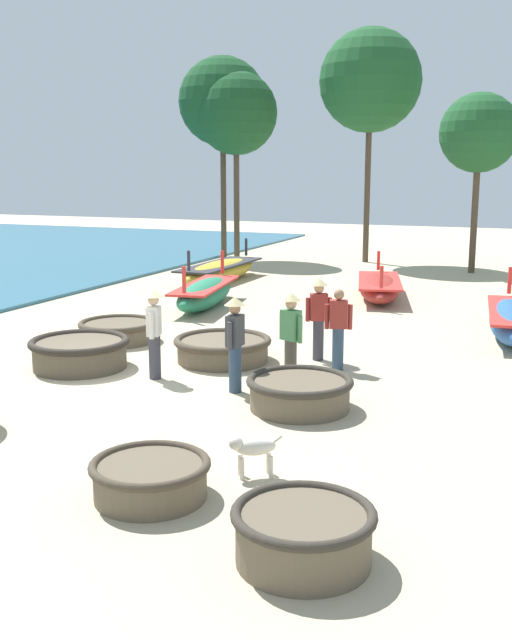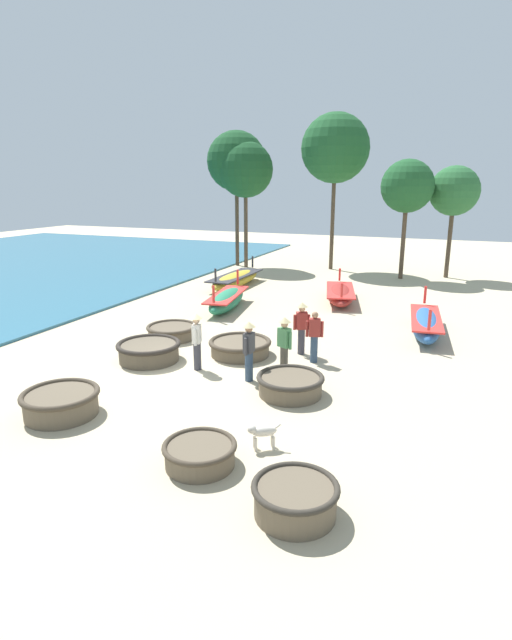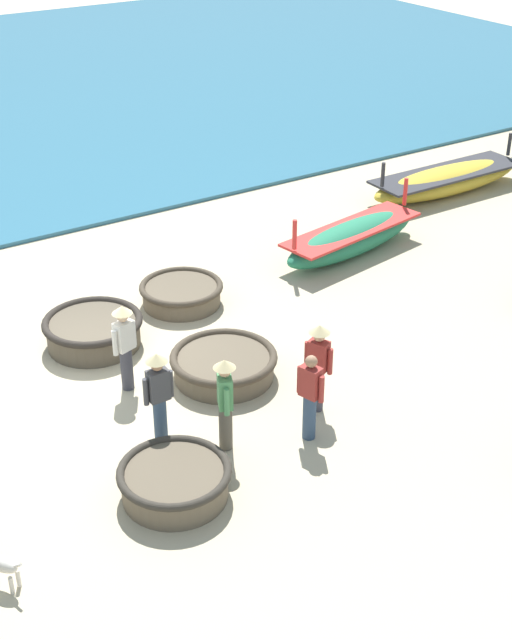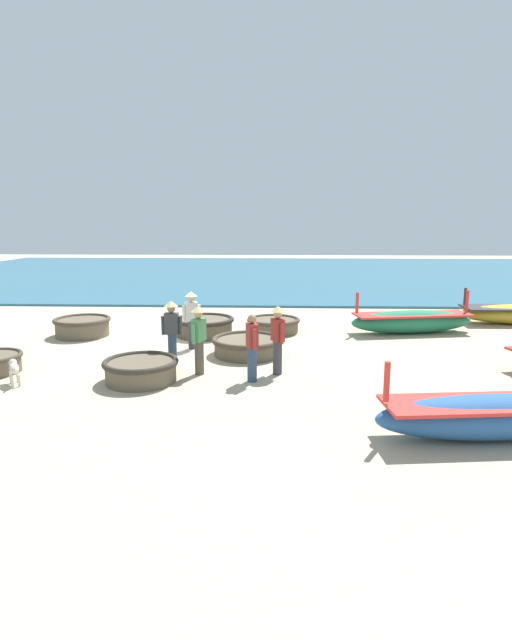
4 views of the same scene
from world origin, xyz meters
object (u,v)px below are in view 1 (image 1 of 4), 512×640
long_boat_blue_hull (379,287)px  long_boat_white_hull (205,293)px  coracle_center (118,330)px  coracle_front_left (300,392)px  tree_tall_back (479,133)px  dog (252,448)px  long_boat_red_hull (511,320)px  coracle_beside_post (223,348)px  fisherman_standing_left (291,332)px  tree_rightmost (236,114)px  long_boat_green_hull (220,271)px  coracle_nearest (80,352)px  tree_left_mid (223,102)px  tree_leftmost (370,81)px  fisherman_standing_right (319,313)px  fisherman_by_coracle (338,327)px  coracle_far_right (150,477)px  fisherman_hauling (154,328)px  coracle_far_left (303,533)px  fisherman_with_hat (235,338)px

long_boat_blue_hull → long_boat_white_hull: size_ratio=1.01×
coracle_center → long_boat_blue_hull: long_boat_blue_hull is taller
coracle_front_left → tree_tall_back: 18.37m
dog → long_boat_red_hull: bearing=75.7°
coracle_beside_post → long_boat_blue_hull: 8.50m
fisherman_standing_left → tree_rightmost: size_ratio=0.22×
long_boat_green_hull → tree_rightmost: (-1.99, 5.98, 5.65)m
coracle_nearest → tree_left_mid: size_ratio=0.23×
tree_rightmost → tree_leftmost: (5.25, 1.32, 1.20)m
dog → fisherman_standing_right: bearing=99.7°
fisherman_by_coracle → fisherman_standing_right: fisherman_standing_right is taller
coracle_nearest → coracle_beside_post: coracle_nearest is taller
coracle_far_right → long_boat_red_hull: bearing=72.7°
coracle_far_right → fisherman_standing_left: bearing=90.8°
coracle_beside_post → tree_tall_back: (3.10, 15.42, 4.78)m
fisherman_by_coracle → tree_left_mid: tree_left_mid is taller
coracle_center → tree_left_mid: 17.38m
coracle_beside_post → fisherman_standing_right: (1.74, 0.82, 0.69)m
coracle_front_left → coracle_center: coracle_front_left is taller
long_boat_white_hull → tree_left_mid: 13.38m
coracle_nearest → fisherman_hauling: fisherman_hauling is taller
fisherman_standing_left → tree_left_mid: 20.41m
long_boat_red_hull → coracle_nearest: bearing=-141.3°
coracle_center → fisherman_standing_left: (4.72, -1.75, 0.70)m
fisherman_standing_left → tree_rightmost: (-8.45, 16.87, 5.06)m
fisherman_standing_right → tree_left_mid: tree_left_mid is taller
dog → tree_leftmost: size_ratio=0.07×
coracle_beside_post → long_boat_white_hull: long_boat_white_hull is taller
long_boat_blue_hull → fisherman_standing_left: bearing=-86.5°
coracle_far_left → coracle_beside_post: size_ratio=0.73×
fisherman_standing_right → tree_rightmost: 17.91m
coracle_nearest → long_boat_white_hull: (-0.61, 6.78, 0.08)m
fisherman_by_coracle → fisherman_standing_right: 0.83m
coracle_center → dog: (5.66, -5.80, 0.11)m
long_boat_white_hull → tree_rightmost: tree_rightmost is taller
coracle_front_left → fisherman_standing_left: fisherman_standing_left is taller
coracle_front_left → coracle_center: (-5.33, 3.01, -0.03)m
coracle_nearest → coracle_center: bearing=103.9°
coracle_far_right → coracle_center: coracle_center is taller
coracle_front_left → fisherman_standing_right: size_ratio=1.03×
tree_leftmost → coracle_far_right: bearing=-82.0°
long_boat_blue_hull → dog: long_boat_blue_hull is taller
long_boat_blue_hull → fisherman_hauling: (-1.85, -10.04, 0.60)m
long_boat_red_hull → long_boat_green_hull: bearing=151.6°
fisherman_hauling → dog: fisherman_hauling is taller
long_boat_white_hull → tree_leftmost: tree_leftmost is taller
coracle_far_right → coracle_front_left: size_ratio=0.83×
fisherman_standing_right → fisherman_with_hat: size_ratio=1.00×
coracle_front_left → fisherman_by_coracle: size_ratio=1.10×
long_boat_white_hull → tree_left_mid: size_ratio=0.50×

